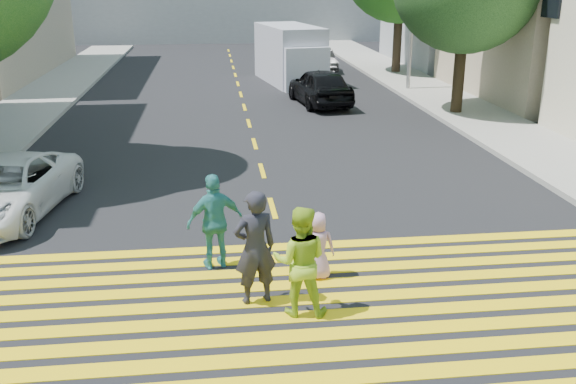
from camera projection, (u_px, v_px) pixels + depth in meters
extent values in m
plane|color=black|center=(313.00, 352.00, 9.11)|extent=(120.00, 120.00, 0.00)
cube|color=gray|center=(51.00, 93.00, 28.82)|extent=(3.00, 40.00, 0.15)
cube|color=gray|center=(474.00, 116.00, 24.14)|extent=(3.00, 60.00, 0.15)
cube|color=yellow|center=(321.00, 379.00, 8.49)|extent=(13.40, 0.35, 0.01)
cube|color=yellow|center=(314.00, 356.00, 9.01)|extent=(13.40, 0.35, 0.01)
cube|color=yellow|center=(308.00, 335.00, 9.53)|extent=(13.40, 0.35, 0.01)
cube|color=yellow|center=(303.00, 317.00, 10.04)|extent=(13.40, 0.35, 0.01)
cube|color=yellow|center=(298.00, 300.00, 10.56)|extent=(13.40, 0.35, 0.01)
cube|color=yellow|center=(294.00, 285.00, 11.08)|extent=(13.40, 0.35, 0.01)
cube|color=yellow|center=(290.00, 271.00, 11.60)|extent=(13.40, 0.35, 0.01)
cube|color=yellow|center=(287.00, 258.00, 12.11)|extent=(13.40, 0.35, 0.01)
cube|color=yellow|center=(284.00, 247.00, 12.63)|extent=(13.40, 0.35, 0.01)
cube|color=yellow|center=(273.00, 208.00, 14.75)|extent=(0.12, 1.40, 0.01)
cube|color=yellow|center=(262.00, 171.00, 17.57)|extent=(0.12, 1.40, 0.01)
cube|color=yellow|center=(255.00, 144.00, 20.39)|extent=(0.12, 1.40, 0.01)
cube|color=yellow|center=(249.00, 123.00, 23.21)|extent=(0.12, 1.40, 0.01)
cube|color=yellow|center=(244.00, 107.00, 26.04)|extent=(0.12, 1.40, 0.01)
cube|color=yellow|center=(241.00, 94.00, 28.86)|extent=(0.12, 1.40, 0.01)
cube|color=yellow|center=(238.00, 84.00, 31.68)|extent=(0.12, 1.40, 0.01)
cube|color=yellow|center=(235.00, 75.00, 34.50)|extent=(0.12, 1.40, 0.01)
cube|color=yellow|center=(233.00, 67.00, 37.32)|extent=(0.12, 1.40, 0.01)
cube|color=yellow|center=(231.00, 61.00, 40.15)|extent=(0.12, 1.40, 0.01)
cube|color=yellow|center=(230.00, 55.00, 42.97)|extent=(0.12, 1.40, 0.01)
cube|color=yellow|center=(228.00, 50.00, 45.79)|extent=(0.12, 1.40, 0.01)
cylinder|color=black|center=(459.00, 78.00, 24.08)|extent=(0.53, 0.53, 2.86)
cylinder|color=black|center=(397.00, 43.00, 34.25)|extent=(0.55, 0.55, 3.29)
imported|color=#22212B|center=(255.00, 248.00, 10.22)|extent=(0.79, 0.62, 1.92)
imported|color=#98C124|center=(300.00, 261.00, 9.90)|extent=(0.98, 0.83, 1.79)
imported|color=#BC88A7|center=(318.00, 246.00, 11.18)|extent=(0.64, 0.47, 1.21)
imported|color=teal|center=(215.00, 222.00, 11.52)|extent=(1.12, 0.70, 1.77)
imported|color=white|center=(6.00, 188.00, 14.14)|extent=(2.80, 4.83, 1.27)
imported|color=black|center=(320.00, 87.00, 26.30)|extent=(2.37, 4.66, 1.52)
imported|color=#A7A7A7|center=(294.00, 53.00, 38.83)|extent=(1.97, 4.38, 1.25)
imported|color=black|center=(321.00, 60.00, 35.78)|extent=(1.37, 3.65, 1.19)
cube|color=#ADADBD|center=(289.00, 54.00, 31.84)|extent=(3.09, 5.83, 2.77)
cube|color=silver|center=(304.00, 68.00, 29.74)|extent=(2.29, 1.65, 1.99)
cylinder|color=black|center=(283.00, 81.00, 30.11)|extent=(0.40, 0.81, 0.78)
cylinder|color=black|center=(319.00, 79.00, 30.58)|extent=(0.40, 0.81, 0.78)
cylinder|color=black|center=(262.00, 70.00, 33.74)|extent=(0.40, 0.81, 0.78)
cylinder|color=black|center=(295.00, 68.00, 34.21)|extent=(0.40, 0.81, 0.78)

